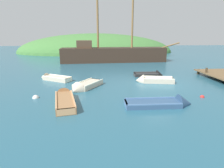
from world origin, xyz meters
The scene contains 11 objects.
ground_plane centered at (0.00, 0.00, 0.00)m, with size 120.00×120.00×0.00m, color #285B70.
shore_hill centered at (-5.55, 30.37, 0.00)m, with size 36.16×18.69×8.76m, color #477F3D.
sailing_ship centered at (-2.80, 13.69, 0.83)m, with size 18.44×4.15×13.18m.
rowboat_portside centered at (-9.16, 1.85, 0.12)m, with size 3.33×2.55×0.89m.
rowboat_outer_right centered at (-0.36, 0.35, 0.14)m, with size 3.36×1.64×1.06m.
rowboat_center centered at (0.19, 2.92, 0.09)m, with size 2.92×1.06×1.00m.
rowboat_near_dock centered at (-6.13, -1.18, 0.12)m, with size 2.70×3.44×1.13m.
rowboat_outer_left centered at (-7.15, -4.17, 0.14)m, with size 1.81×4.05×0.99m.
rowboat_far centered at (-1.22, -5.21, 0.08)m, with size 3.93×1.22×1.14m.
buoy_white centered at (-9.16, -3.29, 0.00)m, with size 0.41×0.41×0.41m, color white.
buoy_red centered at (1.77, -3.92, 0.00)m, with size 0.29×0.29×0.29m, color red.
Camera 1 is at (-5.06, -15.32, 3.98)m, focal length 30.33 mm.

